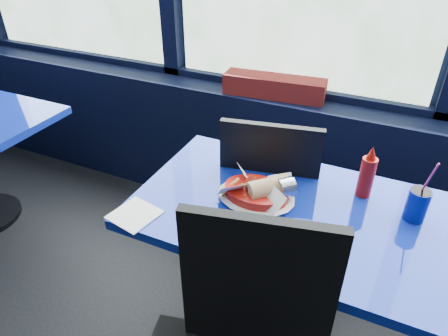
% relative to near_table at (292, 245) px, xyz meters
% --- Properties ---
extents(window_sill, '(5.00, 0.26, 0.80)m').
position_rel_near_table_xyz_m(window_sill, '(-0.30, 0.87, -0.17)').
color(window_sill, black).
rests_on(window_sill, ground).
extents(near_table, '(1.20, 0.70, 0.75)m').
position_rel_near_table_xyz_m(near_table, '(0.00, 0.00, 0.00)').
color(near_table, black).
rests_on(near_table, ground).
extents(chair_near_back, '(0.51, 0.52, 0.97)m').
position_rel_near_table_xyz_m(chair_near_back, '(-0.15, 0.32, -0.01)').
color(chair_near_back, black).
rests_on(chair_near_back, ground).
extents(planter_box, '(0.57, 0.19, 0.11)m').
position_rel_near_table_xyz_m(planter_box, '(-0.38, 0.85, 0.29)').
color(planter_box, maroon).
rests_on(planter_box, window_sill).
extents(food_basket, '(0.32, 0.32, 0.10)m').
position_rel_near_table_xyz_m(food_basket, '(-0.15, -0.00, 0.22)').
color(food_basket, '#AA130B').
rests_on(food_basket, near_table).
extents(ketchup_bottle, '(0.06, 0.06, 0.21)m').
position_rel_near_table_xyz_m(ketchup_bottle, '(0.21, 0.19, 0.28)').
color(ketchup_bottle, '#AA130B').
rests_on(ketchup_bottle, near_table).
extents(soda_cup, '(0.08, 0.08, 0.25)m').
position_rel_near_table_xyz_m(soda_cup, '(0.39, 0.12, 0.25)').
color(soda_cup, navy).
rests_on(soda_cup, near_table).
extents(napkin, '(0.18, 0.18, 0.00)m').
position_rel_near_table_xyz_m(napkin, '(-0.52, -0.28, 0.18)').
color(napkin, white).
rests_on(napkin, near_table).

